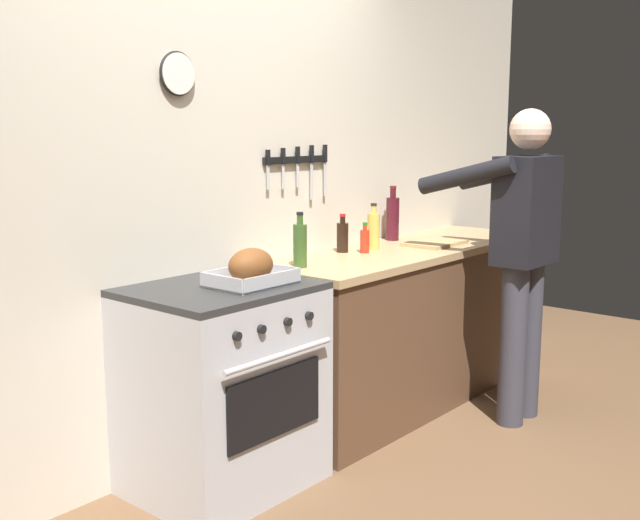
{
  "coord_description": "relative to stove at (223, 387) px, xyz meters",
  "views": [
    {
      "loc": [
        -2.36,
        -1.37,
        1.55
      ],
      "look_at": [
        0.27,
        0.85,
        0.96
      ],
      "focal_mm": 42.65,
      "sensor_mm": 36.0,
      "label": 1
    }
  ],
  "objects": [
    {
      "name": "wall_back",
      "position": [
        0.22,
        0.36,
        0.85
      ],
      "size": [
        6.0,
        0.13,
        2.6
      ],
      "color": "beige",
      "rests_on": "ground"
    },
    {
      "name": "counter_block",
      "position": [
        1.42,
        0.0,
        0.0
      ],
      "size": [
        2.03,
        0.65,
        0.9
      ],
      "color": "brown",
      "rests_on": "ground"
    },
    {
      "name": "stove",
      "position": [
        0.0,
        0.0,
        0.0
      ],
      "size": [
        0.76,
        0.67,
        0.9
      ],
      "color": "#BCBCC1",
      "rests_on": "ground"
    },
    {
      "name": "person_cook",
      "position": [
        1.56,
        -0.62,
        0.5
      ],
      "size": [
        0.51,
        0.63,
        1.66
      ],
      "rotation": [
        0.0,
        0.0,
        1.62
      ],
      "color": "#383842",
      "rests_on": "ground"
    },
    {
      "name": "roasting_pan",
      "position": [
        0.09,
        -0.1,
        0.52
      ],
      "size": [
        0.35,
        0.26,
        0.16
      ],
      "color": "#B7B7BC",
      "rests_on": "stove"
    },
    {
      "name": "cutting_board",
      "position": [
        1.58,
        -0.08,
        0.46
      ],
      "size": [
        0.36,
        0.24,
        0.02
      ],
      "primitive_type": "cube",
      "color": "tan",
      "rests_on": "counter_block"
    },
    {
      "name": "bottle_hot_sauce",
      "position": [
        1.1,
        0.06,
        0.52
      ],
      "size": [
        0.05,
        0.05,
        0.16
      ],
      "color": "red",
      "rests_on": "counter_block"
    },
    {
      "name": "bottle_cooking_oil",
      "position": [
        1.22,
        0.09,
        0.56
      ],
      "size": [
        0.07,
        0.07,
        0.26
      ],
      "color": "gold",
      "rests_on": "counter_block"
    },
    {
      "name": "bottle_wine_red",
      "position": [
        1.58,
        0.21,
        0.59
      ],
      "size": [
        0.08,
        0.08,
        0.33
      ],
      "color": "#47141E",
      "rests_on": "counter_block"
    },
    {
      "name": "bottle_soy_sauce",
      "position": [
        1.04,
        0.16,
        0.54
      ],
      "size": [
        0.06,
        0.06,
        0.21
      ],
      "color": "black",
      "rests_on": "counter_block"
    },
    {
      "name": "bottle_olive_oil",
      "position": [
        0.55,
        0.04,
        0.56
      ],
      "size": [
        0.07,
        0.07,
        0.27
      ],
      "color": "#385623",
      "rests_on": "counter_block"
    }
  ]
}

